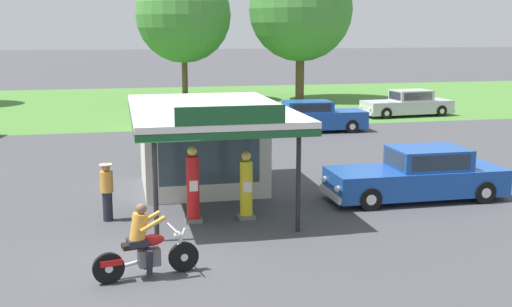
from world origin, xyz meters
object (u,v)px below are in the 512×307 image
at_px(gas_pump_offside, 246,188).
at_px(parked_car_back_row_far_left, 311,117).
at_px(gas_pump_nearside, 193,187).
at_px(featured_classic_sedan, 418,176).
at_px(motorcycle_with_rider, 145,247).
at_px(parked_car_back_row_centre_right, 185,112).
at_px(parked_car_back_row_far_right, 408,104).
at_px(bystander_strolling_foreground, 107,190).

relative_size(gas_pump_offside, parked_car_back_row_far_left, 0.33).
xyz_separation_m(gas_pump_nearside, featured_classic_sedan, (6.83, 0.83, -0.23)).
height_order(gas_pump_nearside, motorcycle_with_rider, gas_pump_nearside).
distance_m(gas_pump_offside, parked_car_back_row_centre_right, 17.26).
xyz_separation_m(gas_pump_nearside, parked_car_back_row_far_right, (14.76, 18.03, -0.25)).
height_order(parked_car_back_row_far_right, bystander_strolling_foreground, bystander_strolling_foreground).
relative_size(featured_classic_sedan, parked_car_back_row_far_left, 0.98).
xyz_separation_m(featured_classic_sedan, bystander_strolling_foreground, (-9.05, -0.26, 0.13)).
xyz_separation_m(gas_pump_offside, bystander_strolling_foreground, (-3.64, 0.57, -0.01)).
xyz_separation_m(gas_pump_nearside, parked_car_back_row_centre_right, (1.59, 17.25, -0.23)).
distance_m(featured_classic_sedan, parked_car_back_row_centre_right, 17.24).
bearing_deg(parked_car_back_row_far_left, motorcycle_with_rider, -117.26).
height_order(parked_car_back_row_centre_right, parked_car_back_row_far_left, parked_car_back_row_centre_right).
bearing_deg(motorcycle_with_rider, gas_pump_offside, 51.78).
height_order(featured_classic_sedan, parked_car_back_row_centre_right, featured_classic_sedan).
bearing_deg(featured_classic_sedan, parked_car_back_row_far_right, 65.26).
bearing_deg(parked_car_back_row_centre_right, featured_classic_sedan, -72.30).
relative_size(gas_pump_nearside, parked_car_back_row_far_right, 0.36).
relative_size(gas_pump_nearside, parked_car_back_row_far_left, 0.36).
bearing_deg(featured_classic_sedan, gas_pump_nearside, -173.05).
relative_size(gas_pump_offside, parked_car_back_row_centre_right, 0.34).
relative_size(gas_pump_offside, bystander_strolling_foreground, 1.18).
xyz_separation_m(gas_pump_offside, parked_car_back_row_far_left, (6.06, 13.68, -0.13)).
distance_m(gas_pump_nearside, parked_car_back_row_far_left, 15.60).
bearing_deg(parked_car_back_row_far_right, bystander_strolling_foreground, -134.19).
relative_size(motorcycle_with_rider, parked_car_back_row_far_right, 0.39).
bearing_deg(gas_pump_offside, parked_car_back_row_far_left, 66.09).
bearing_deg(bystander_strolling_foreground, parked_car_back_row_far_right, 45.81).
xyz_separation_m(gas_pump_offside, motorcycle_with_rider, (-2.85, -3.62, -0.18)).
xyz_separation_m(parked_car_back_row_centre_right, parked_car_back_row_far_left, (5.90, -3.58, 0.01)).
distance_m(motorcycle_with_rider, featured_classic_sedan, 9.38).
distance_m(motorcycle_with_rider, parked_car_back_row_far_left, 19.45).
bearing_deg(parked_car_back_row_far_left, parked_car_back_row_centre_right, 148.76).
xyz_separation_m(featured_classic_sedan, parked_car_back_row_far_left, (0.66, 12.84, 0.01)).
bearing_deg(bystander_strolling_foreground, motorcycle_with_rider, -79.27).
bearing_deg(parked_car_back_row_centre_right, parked_car_back_row_far_right, 3.38).
distance_m(gas_pump_nearside, bystander_strolling_foreground, 2.29).
bearing_deg(gas_pump_offside, parked_car_back_row_centre_right, 89.45).
distance_m(featured_classic_sedan, parked_car_back_row_far_left, 12.86).
bearing_deg(featured_classic_sedan, parked_car_back_row_far_left, 87.07).
relative_size(motorcycle_with_rider, parked_car_back_row_far_left, 0.39).
relative_size(featured_classic_sedan, bystander_strolling_foreground, 3.50).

